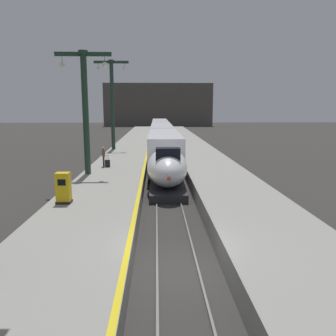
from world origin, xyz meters
name	(u,v)px	position (x,y,z in m)	size (l,w,h in m)	color
ground_plane	(178,271)	(0.00, 0.00, 0.00)	(260.00, 260.00, 0.00)	#33302D
platform_left	(126,159)	(-4.05, 24.75, 0.53)	(4.80, 110.00, 1.05)	gray
platform_right	(200,158)	(4.05, 24.75, 0.53)	(4.80, 110.00, 1.05)	gray
platform_left_safety_stripe	(147,154)	(-1.77, 24.75, 1.05)	(0.20, 107.80, 0.01)	yellow
rail_main_left	(156,159)	(-0.75, 27.50, 0.06)	(0.08, 110.00, 0.12)	slate
rail_main_right	(169,159)	(0.75, 27.50, 0.06)	(0.08, 110.00, 0.12)	slate
highspeed_train_main	(162,136)	(0.00, 36.10, 1.96)	(2.92, 56.48, 3.60)	silver
station_column_mid	(85,101)	(-5.90, 13.58, 6.41)	(4.00, 0.68, 8.87)	#1E3828
station_column_far	(112,97)	(-5.90, 29.11, 7.18)	(4.00, 0.68, 10.34)	#1E3828
passenger_near_edge	(103,155)	(-5.17, 16.57, 2.04)	(0.30, 0.56, 1.69)	#23232D
rolling_suitcase	(108,163)	(-4.83, 16.41, 1.35)	(0.40, 0.22, 0.98)	black
ticket_machine_yellow	(64,189)	(-5.55, 5.57, 1.79)	(0.76, 0.62, 1.60)	yellow
terminus_back_wall	(158,105)	(0.00, 102.00, 7.00)	(36.00, 2.00, 14.00)	#4C4742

